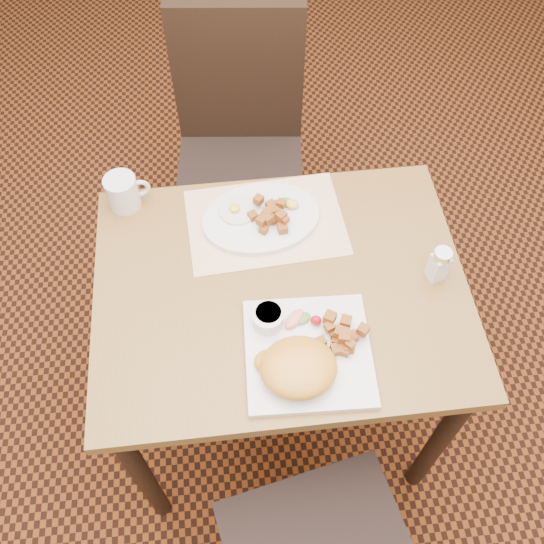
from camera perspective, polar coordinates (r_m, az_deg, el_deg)
The scene contains 15 objects.
ground at distance 2.13m, azimuth 0.60°, elevation -12.19°, with size 8.00×8.00×0.00m, color black.
table at distance 1.55m, azimuth 0.81°, elevation -3.49°, with size 0.90×0.70×0.75m.
chair_far at distance 2.07m, azimuth -3.06°, elevation 12.10°, with size 0.46×0.47×0.97m.
placemat at distance 1.57m, azimuth -0.61°, elevation 4.72°, with size 0.40×0.28×0.00m, color white.
plate_square at distance 1.37m, azimuth 3.43°, elevation -7.61°, with size 0.28×0.28×0.02m, color silver.
plate_oval at distance 1.57m, azimuth -1.04°, elevation 5.09°, with size 0.30×0.23×0.02m, color silver, non-canonical shape.
hollandaise_mound at distance 1.31m, azimuth 2.43°, elevation -8.98°, with size 0.18×0.15×0.06m.
ramekin at distance 1.37m, azimuth -0.39°, elevation -4.34°, with size 0.07×0.07×0.04m.
garnish_sq at distance 1.39m, azimuth 2.76°, elevation -4.44°, with size 0.09×0.06×0.03m.
fried_egg at distance 1.57m, azimuth -3.28°, elevation 5.90°, with size 0.10×0.10×0.02m.
garnish_ov at distance 1.58m, azimuth 1.67°, elevation 6.49°, with size 0.06×0.05×0.02m.
salt_shaker at distance 1.49m, azimuth 15.45°, elevation 0.72°, with size 0.05×0.05×0.10m.
coffee_mug at distance 1.62m, azimuth -13.81°, elevation 7.32°, with size 0.11×0.08×0.09m.
home_fries_sq at distance 1.36m, azimuth 6.59°, elevation -6.03°, with size 0.13×0.11×0.04m.
home_fries_ov at distance 1.54m, azimuth -0.23°, elevation 5.29°, with size 0.10×0.11×0.04m.
Camera 1 is at (-0.11, -0.77, 1.98)m, focal length 40.00 mm.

